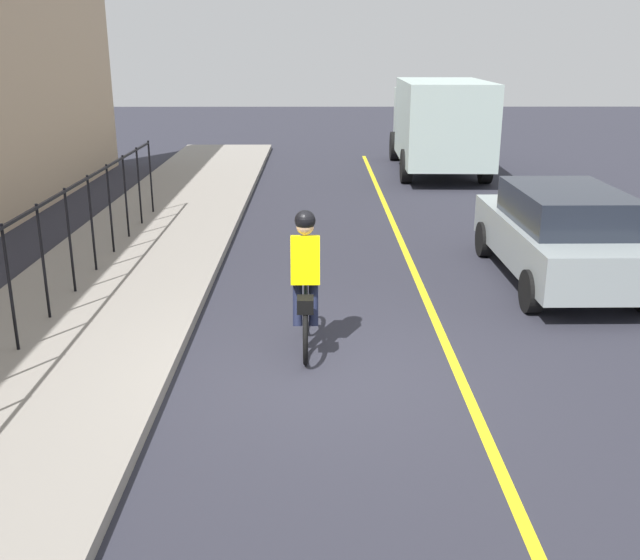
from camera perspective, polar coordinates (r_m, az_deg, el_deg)
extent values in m
plane|color=#292933|center=(8.70, 0.39, -7.47)|extent=(80.00, 80.00, 0.00)
cube|color=yellow|center=(8.87, 10.87, -7.30)|extent=(36.00, 0.12, 0.01)
cube|color=gray|center=(9.28, -21.26, -6.60)|extent=(40.00, 3.20, 0.15)
cylinder|color=black|center=(9.51, -23.20, -0.59)|extent=(0.04, 0.04, 1.60)
cylinder|color=black|center=(10.50, -20.94, 1.34)|extent=(0.04, 0.04, 1.60)
cylinder|color=black|center=(11.51, -19.07, 2.94)|extent=(0.04, 0.04, 1.60)
cylinder|color=black|center=(12.54, -17.51, 4.27)|extent=(0.04, 0.04, 1.60)
cylinder|color=black|center=(13.59, -16.18, 5.40)|extent=(0.04, 0.04, 1.60)
cylinder|color=black|center=(14.64, -15.03, 6.36)|extent=(0.04, 0.04, 1.60)
cylinder|color=black|center=(15.71, -14.04, 7.19)|extent=(0.04, 0.04, 1.60)
cylinder|color=black|center=(16.78, -13.17, 7.92)|extent=(0.04, 0.04, 1.60)
cube|color=black|center=(9.82, -22.52, 4.60)|extent=(14.53, 0.04, 0.04)
torus|color=black|center=(9.86, -1.11, -2.27)|extent=(0.66, 0.06, 0.66)
torus|color=black|center=(8.88, -1.15, -4.61)|extent=(0.66, 0.06, 0.66)
cube|color=black|center=(9.28, -1.14, -1.94)|extent=(0.93, 0.05, 0.24)
cylinder|color=black|center=(9.09, -1.15, -1.37)|extent=(0.03, 0.03, 0.35)
cube|color=yellow|center=(8.99, -1.16, 1.59)|extent=(0.34, 0.36, 0.63)
sphere|color=tan|center=(8.93, -1.18, 4.27)|extent=(0.22, 0.22, 0.22)
sphere|color=black|center=(8.91, -1.18, 4.71)|extent=(0.26, 0.26, 0.26)
cylinder|color=#191E38|center=(9.13, -1.77, -1.61)|extent=(0.34, 0.12, 0.65)
cylinder|color=#191E38|center=(9.13, -0.52, -1.60)|extent=(0.34, 0.12, 0.65)
cube|color=black|center=(8.78, -1.16, -1.95)|extent=(0.24, 0.20, 0.18)
cube|color=#909B9C|center=(12.55, 18.25, 2.89)|extent=(4.41, 1.84, 0.70)
cube|color=#1E232D|center=(12.23, 18.83, 5.49)|extent=(2.48, 1.60, 0.56)
cylinder|color=black|center=(13.79, 12.82, 3.15)|extent=(0.64, 0.23, 0.64)
cylinder|color=black|center=(14.29, 19.47, 3.07)|extent=(0.64, 0.23, 0.64)
cylinder|color=black|center=(11.03, 16.31, -0.85)|extent=(0.64, 0.23, 0.64)
cube|color=#A6BBB5|center=(22.02, 9.63, 12.21)|extent=(4.82, 2.53, 2.30)
cube|color=#B4C8BC|center=(25.41, 8.52, 12.54)|extent=(1.88, 2.26, 1.90)
cylinder|color=black|center=(25.27, 5.89, 10.44)|extent=(0.97, 0.33, 0.96)
cylinder|color=black|center=(25.54, 10.99, 10.29)|extent=(0.97, 0.33, 0.96)
cylinder|color=black|center=(20.99, 6.81, 8.89)|extent=(0.97, 0.33, 0.96)
cylinder|color=black|center=(21.32, 12.88, 8.71)|extent=(0.97, 0.33, 0.96)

